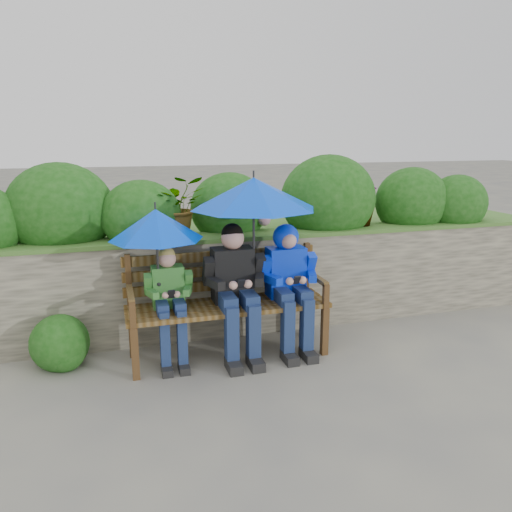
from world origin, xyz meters
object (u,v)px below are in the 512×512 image
object	(u,v)px
boy_left	(170,298)
boy_middle	(235,285)
umbrella_right	(254,193)
boy_right	(289,277)
park_bench	(226,296)
umbrella_left	(156,224)

from	to	relation	value
boy_left	boy_middle	distance (m)	0.60
boy_left	umbrella_right	size ratio (longest dim) A/B	0.92
boy_left	boy_middle	size ratio (longest dim) A/B	0.85
boy_middle	umbrella_right	size ratio (longest dim) A/B	1.08
umbrella_right	boy_right	bearing A→B (deg)	-1.79
park_bench	boy_right	bearing A→B (deg)	-7.69
boy_left	umbrella_left	world-z (taller)	umbrella_left
boy_right	umbrella_left	xyz separation A→B (m)	(-1.20, 0.02, 0.55)
boy_right	umbrella_left	world-z (taller)	umbrella_left
boy_right	umbrella_right	size ratio (longest dim) A/B	1.05
umbrella_left	park_bench	bearing A→B (deg)	5.24
park_bench	umbrella_right	distance (m)	0.99
boy_left	park_bench	bearing A→B (deg)	8.31
boy_left	boy_middle	world-z (taller)	boy_middle
boy_left	boy_middle	xyz separation A→B (m)	(0.59, -0.02, 0.08)
boy_middle	umbrella_right	world-z (taller)	umbrella_right
boy_right	boy_left	bearing A→B (deg)	179.90
boy_middle	umbrella_left	xyz separation A→B (m)	(-0.68, 0.04, 0.58)
park_bench	boy_left	world-z (taller)	boy_left
park_bench	boy_right	size ratio (longest dim) A/B	1.54
boy_middle	boy_right	world-z (taller)	boy_middle
boy_left	umbrella_right	bearing A→B (deg)	0.64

